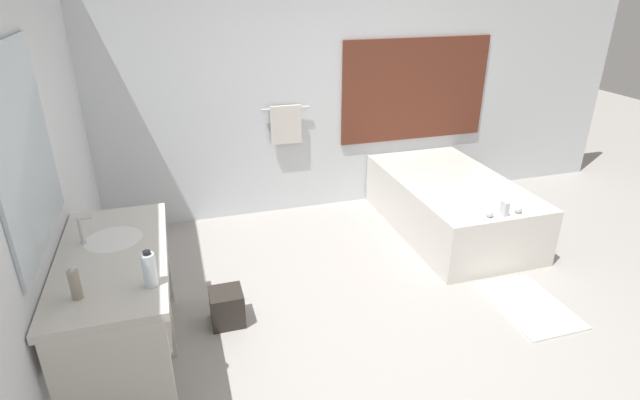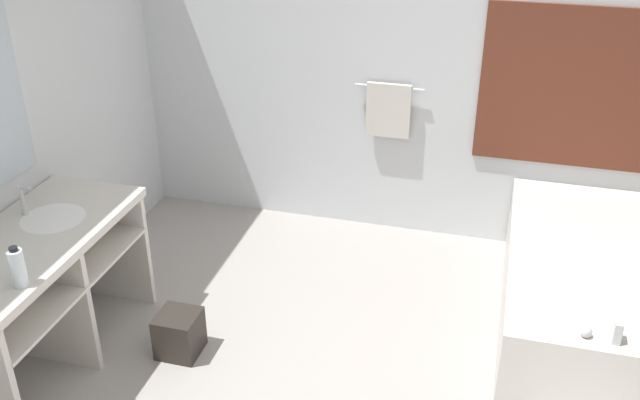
# 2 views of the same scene
# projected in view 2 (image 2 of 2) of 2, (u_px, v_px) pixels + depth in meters

# --- Properties ---
(wall_back_with_blinds) EXTENTS (7.40, 0.13, 2.70)m
(wall_back_with_blinds) POSITION_uv_depth(u_px,v_px,m) (441.00, 62.00, 4.93)
(wall_back_with_blinds) COLOR silver
(wall_back_with_blinds) RESTS_ON ground_plane
(vanity_counter) EXTENTS (0.64, 1.38, 0.85)m
(vanity_counter) POSITION_uv_depth(u_px,v_px,m) (42.00, 271.00, 3.94)
(vanity_counter) COLOR silver
(vanity_counter) RESTS_ON ground_plane
(sink_faucet) EXTENTS (0.09, 0.04, 0.18)m
(sink_faucet) POSITION_uv_depth(u_px,v_px,m) (23.00, 201.00, 3.99)
(sink_faucet) COLOR silver
(sink_faucet) RESTS_ON vanity_counter
(bathtub) EXTENTS (1.07, 1.86, 0.66)m
(bathtub) POSITION_uv_depth(u_px,v_px,m) (595.00, 289.00, 4.33)
(bathtub) COLOR silver
(bathtub) RESTS_ON ground_plane
(water_bottle_1) EXTENTS (0.07, 0.07, 0.21)m
(water_bottle_1) POSITION_uv_depth(u_px,v_px,m) (18.00, 268.00, 3.36)
(water_bottle_1) COLOR white
(water_bottle_1) RESTS_ON vanity_counter
(waste_bin) EXTENTS (0.24, 0.24, 0.27)m
(waste_bin) POSITION_uv_depth(u_px,v_px,m) (179.00, 333.00, 4.21)
(waste_bin) COLOR #2D2823
(waste_bin) RESTS_ON ground_plane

